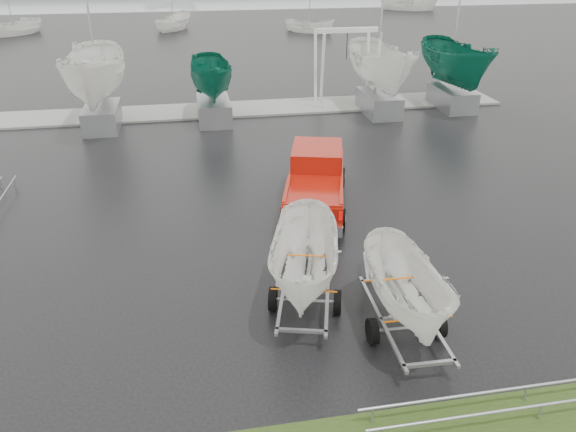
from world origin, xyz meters
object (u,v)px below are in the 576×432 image
Objects in this scene: trailer_parked at (412,243)px; pickup_truck at (316,177)px; trailer_hitched at (307,211)px; boat_hoist at (346,56)px.

pickup_truck is at bearing 94.64° from trailer_parked.
trailer_hitched is 2.52m from trailer_parked.
trailer_hitched reaches higher than trailer_parked.
pickup_truck is at bearing -109.89° from boat_hoist.
trailer_parked is at bearing -71.87° from pickup_truck.
trailer_parked is (2.02, -1.49, -0.25)m from trailer_hitched.
pickup_truck is 1.18× the size of trailer_hitched.
trailer_hitched reaches higher than boat_hoist.
trailer_parked is 20.19m from boat_hoist.
pickup_truck is 1.41× the size of boat_hoist.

